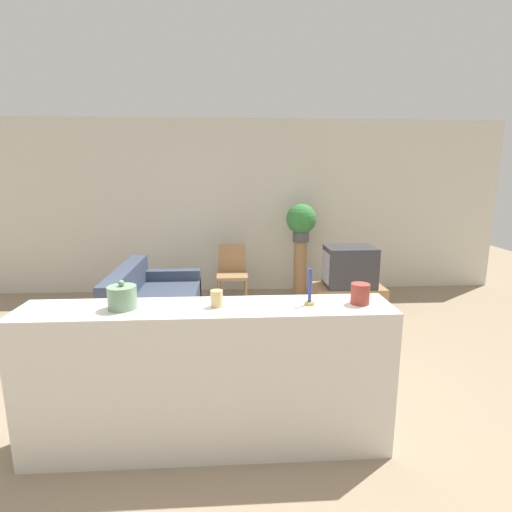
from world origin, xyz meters
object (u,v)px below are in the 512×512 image
(decorative_bowl, at_px, (122,297))
(couch, at_px, (154,309))
(wooden_chair, at_px, (232,271))
(television, at_px, (349,267))
(potted_plant, at_px, (301,221))

(decorative_bowl, bearing_deg, couch, 96.14)
(wooden_chair, distance_m, decorative_bowl, 3.26)
(decorative_bowl, bearing_deg, television, 47.10)
(television, height_order, wooden_chair, television)
(television, xyz_separation_m, wooden_chair, (-1.51, 0.73, -0.22))
(television, relative_size, wooden_chair, 0.73)
(couch, relative_size, wooden_chair, 1.86)
(potted_plant, xyz_separation_m, decorative_bowl, (-1.76, -3.41, -0.08))
(couch, height_order, decorative_bowl, decorative_bowl)
(potted_plant, relative_size, decorative_bowl, 3.00)
(television, distance_m, wooden_chair, 1.69)
(couch, relative_size, potted_plant, 2.81)
(television, relative_size, decorative_bowl, 3.32)
(wooden_chair, relative_size, decorative_bowl, 4.53)
(couch, bearing_deg, potted_plant, 33.13)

